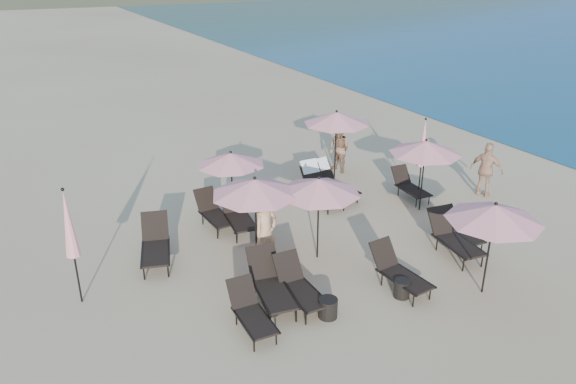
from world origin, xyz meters
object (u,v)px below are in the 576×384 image
lounger_11 (409,185)px  lounger_5 (458,229)px  umbrella_closed_0 (423,144)px  side_table_0 (328,308)px  lounger_10 (333,181)px  umbrella_open_4 (336,118)px  umbrella_open_5 (495,213)px  beachgoer_a (266,232)px  lounger_2 (299,285)px  lounger_8 (238,214)px  lounger_9 (320,185)px  umbrella_open_3 (231,159)px  lounger_7 (214,212)px  umbrella_open_0 (255,187)px  beachgoer_b (339,149)px  beachgoer_c (486,170)px  lounger_0 (251,311)px  umbrella_closed_1 (69,225)px  umbrella_open_1 (319,186)px  side_table_1 (402,289)px  lounger_1 (271,283)px  umbrella_open_2 (426,147)px  lounger_6 (155,244)px  lounger_4 (453,237)px

lounger_11 → lounger_5: bearing=-101.4°
umbrella_closed_0 → side_table_0: size_ratio=6.00×
lounger_10 → umbrella_open_4: umbrella_open_4 is taller
umbrella_open_5 → beachgoer_a: (-3.80, 3.53, -1.11)m
lounger_2 → lounger_8: (0.28, 3.94, 0.01)m
side_table_0 → umbrella_open_4: bearing=55.9°
lounger_9 → umbrella_open_3: umbrella_open_3 is taller
lounger_7 → umbrella_open_0: size_ratio=0.71×
lounger_7 → lounger_9: (3.52, 0.01, 0.12)m
lounger_11 → beachgoer_a: 6.03m
lounger_5 → lounger_7: size_ratio=0.92×
beachgoer_b → beachgoer_c: (2.93, -3.97, 0.03)m
lounger_0 → lounger_9: lounger_9 is taller
lounger_8 → lounger_9: lounger_9 is taller
umbrella_closed_1 → beachgoer_b: 10.28m
umbrella_open_1 → umbrella_open_5: umbrella_open_5 is taller
umbrella_open_4 → side_table_1: 7.62m
beachgoer_c → umbrella_closed_1: bearing=65.1°
lounger_1 → lounger_9: size_ratio=1.04×
umbrella_open_2 → umbrella_open_4: bearing=102.7°
umbrella_open_0 → umbrella_closed_0: size_ratio=0.87×
side_table_0 → beachgoer_a: (-0.16, 2.61, 0.69)m
umbrella_closed_0 → beachgoer_b: (-0.90, 3.19, -1.00)m
lounger_6 → lounger_0: bearing=-58.6°
lounger_0 → lounger_2: bearing=16.2°
lounger_1 → beachgoer_a: (0.66, 1.54, 0.41)m
beachgoer_a → lounger_5: bearing=-31.1°
lounger_0 → umbrella_open_4: bearing=48.3°
lounger_7 → side_table_1: (2.39, -5.38, -0.22)m
umbrella_open_4 → umbrella_open_0: bearing=-141.5°
umbrella_closed_1 → lounger_1: bearing=-29.1°
umbrella_open_3 → umbrella_open_5: bearing=-61.2°
lounger_4 → umbrella_open_4: (0.25, 5.95, 1.62)m
side_table_0 → beachgoer_a: 2.71m
lounger_7 → lounger_10: bearing=-0.4°
lounger_0 → umbrella_open_4: 8.95m
umbrella_open_5 → umbrella_closed_1: 9.12m
umbrella_closed_1 → beachgoer_c: size_ratio=1.57×
umbrella_open_1 → side_table_1: bearing=-73.0°
lounger_7 → lounger_9: size_ratio=0.89×
lounger_4 → side_table_1: lounger_4 is taller
lounger_1 → lounger_5: (5.66, 0.07, -0.10)m
umbrella_open_3 → side_table_0: umbrella_open_3 is taller
umbrella_open_2 → lounger_2: bearing=-156.4°
beachgoer_b → lounger_9: bearing=-58.8°
umbrella_open_4 → umbrella_closed_0: 3.15m
side_table_0 → umbrella_open_2: bearing=31.1°
lounger_0 → lounger_11: bearing=29.5°
umbrella_open_0 → beachgoer_c: umbrella_open_0 is taller
lounger_1 → lounger_11: (6.49, 3.04, -0.08)m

